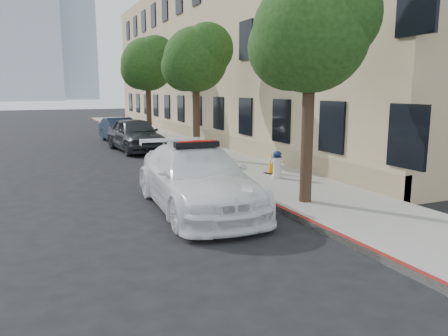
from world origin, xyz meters
name	(u,v)px	position (x,y,z in m)	size (l,w,h in m)	color
ground	(172,200)	(0.00, 0.00, 0.00)	(120.00, 120.00, 0.00)	black
sidewalk	(183,147)	(3.60, 10.00, 0.07)	(3.20, 50.00, 0.15)	gray
curb_strip	(153,148)	(2.06, 10.00, 0.07)	(0.12, 50.00, 0.15)	maroon
building	(240,57)	(9.20, 15.00, 5.00)	(8.00, 36.00, 10.00)	tan
tower_right	(69,26)	(9.00, 135.00, 22.00)	(14.00, 14.00, 44.00)	#9EA8B7
tree_near	(312,33)	(2.93, -2.01, 4.27)	(2.92, 2.82, 5.62)	black
tree_mid	(196,59)	(2.93, 5.99, 4.16)	(2.77, 2.64, 5.43)	black
tree_far	(148,64)	(2.93, 13.99, 4.39)	(3.10, 3.00, 5.81)	black
police_car	(197,178)	(0.32, -1.09, 0.79)	(2.44, 5.49, 1.72)	white
parked_car_mid	(135,134)	(1.20, 9.98, 0.81)	(1.91, 4.74, 1.61)	#22242A
parked_car_far	(120,130)	(1.20, 14.07, 0.68)	(1.44, 4.14, 1.37)	#151E35
fire_hydrant	(277,165)	(3.75, 0.85, 0.58)	(0.37, 0.34, 0.87)	silver
traffic_cone	(271,163)	(3.97, 1.59, 0.51)	(0.46, 0.46, 0.72)	black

